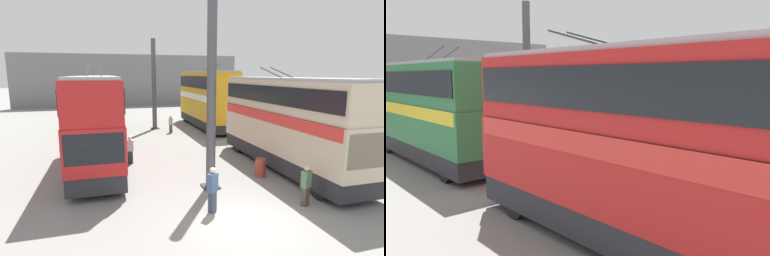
{
  "view_description": "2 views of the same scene",
  "coord_description": "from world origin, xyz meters",
  "views": [
    {
      "loc": [
        -8.93,
        4.51,
        5.15
      ],
      "look_at": [
        8.66,
        -0.64,
        1.85
      ],
      "focal_mm": 28.0,
      "sensor_mm": 36.0,
      "label": 1
    },
    {
      "loc": [
        1.53,
        12.01,
        4.37
      ],
      "look_at": [
        13.28,
        1.45,
        2.14
      ],
      "focal_mm": 35.0,
      "sensor_mm": 36.0,
      "label": 2
    }
  ],
  "objects": [
    {
      "name": "bus_left_far",
      "position": [
        18.57,
        -4.99,
        3.09
      ],
      "size": [
        10.67,
        2.54,
        6.06
      ],
      "color": "black",
      "rests_on": "ground_plane"
    },
    {
      "name": "support_column_far",
      "position": [
        19.17,
        0.0,
        4.06
      ],
      "size": [
        0.76,
        0.76,
        8.37
      ],
      "color": "#4C4C51",
      "rests_on": "ground_plane"
    },
    {
      "name": "bus_right_near",
      "position": [
        7.82,
        4.99,
        2.87
      ],
      "size": [
        9.67,
        2.54,
        5.67
      ],
      "color": "black",
      "rests_on": "ground_plane"
    },
    {
      "name": "person_aisle_midway",
      "position": [
        16.8,
        -1.04,
        0.82
      ],
      "size": [
        0.44,
        0.28,
        1.56
      ],
      "rotation": [
        0.0,
        0.0,
        1.68
      ],
      "color": "#384251",
      "rests_on": "ground_plane"
    },
    {
      "name": "support_column_near",
      "position": [
        3.45,
        0.0,
        4.06
      ],
      "size": [
        0.76,
        0.76,
        8.37
      ],
      "color": "#4C4C51",
      "rests_on": "ground_plane"
    },
    {
      "name": "person_by_right_row",
      "position": [
        8.32,
        3.23,
        0.84
      ],
      "size": [
        0.29,
        0.45,
        1.61
      ],
      "rotation": [
        0.0,
        0.0,
        6.16
      ],
      "color": "#2D2D33",
      "rests_on": "ground_plane"
    },
    {
      "name": "bus_right_mid",
      "position": [
        20.25,
        4.99,
        2.86
      ],
      "size": [
        11.1,
        2.54,
        5.64
      ],
      "color": "black",
      "rests_on": "ground_plane"
    },
    {
      "name": "person_by_left_row",
      "position": [
        0.54,
        -2.94,
        0.87
      ],
      "size": [
        0.39,
        0.48,
        1.66
      ],
      "rotation": [
        0.0,
        0.0,
        3.55
      ],
      "color": "#473D33",
      "rests_on": "ground_plane"
    },
    {
      "name": "person_aisle_foreground",
      "position": [
        1.05,
        0.79,
        0.94
      ],
      "size": [
        0.44,
        0.48,
        1.76
      ],
      "rotation": [
        0.0,
        0.0,
        0.63
      ],
      "color": "#384251",
      "rests_on": "ground_plane"
    },
    {
      "name": "bus_left_near",
      "position": [
        5.03,
        -4.99,
        2.84
      ],
      "size": [
        11.04,
        2.54,
        5.59
      ],
      "color": "black",
      "rests_on": "ground_plane"
    },
    {
      "name": "ground_plane",
      "position": [
        0.0,
        0.0,
        0.0
      ],
      "size": [
        240.0,
        240.0,
        0.0
      ],
      "primitive_type": "plane",
      "color": "gray"
    },
    {
      "name": "oil_drum",
      "position": [
        4.18,
        -2.97,
        0.46
      ],
      "size": [
        0.56,
        0.56,
        0.92
      ],
      "color": "#933828",
      "rests_on": "ground_plane"
    },
    {
      "name": "depot_back_wall",
      "position": [
        41.36,
        0.0,
        4.15
      ],
      "size": [
        0.5,
        36.0,
        8.31
      ],
      "color": "slate",
      "rests_on": "ground_plane"
    }
  ]
}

